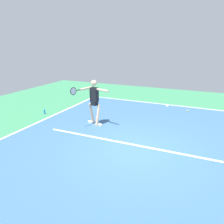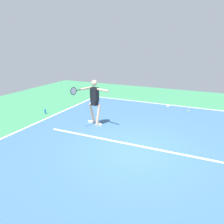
{
  "view_description": "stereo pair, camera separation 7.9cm",
  "coord_description": "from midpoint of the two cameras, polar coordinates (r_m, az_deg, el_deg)",
  "views": [
    {
      "loc": [
        -1.87,
        5.94,
        3.25
      ],
      "look_at": [
        1.12,
        -0.76,
        0.9
      ],
      "focal_mm": 34.76,
      "sensor_mm": 36.0,
      "label": 1
    },
    {
      "loc": [
        -1.95,
        5.91,
        3.25
      ],
      "look_at": [
        1.12,
        -0.76,
        0.9
      ],
      "focal_mm": 34.76,
      "sensor_mm": 36.0,
      "label": 2
    }
  ],
  "objects": [
    {
      "name": "court_line_centre_mark",
      "position": [
        12.11,
        14.72,
        1.61
      ],
      "size": [
        0.1,
        0.3,
        0.01
      ],
      "primitive_type": "cube",
      "color": "white",
      "rests_on": "ground_plane"
    },
    {
      "name": "water_bottle",
      "position": [
        10.84,
        -16.95,
        0.13
      ],
      "size": [
        0.07,
        0.07,
        0.22
      ],
      "primitive_type": "cylinder",
      "color": "blue",
      "rests_on": "ground_plane"
    },
    {
      "name": "court_surface",
      "position": [
        7.02,
        6.16,
        -9.92
      ],
      "size": [
        9.25,
        11.66,
        0.0
      ],
      "primitive_type": "cube",
      "color": "#38608E",
      "rests_on": "ground_plane"
    },
    {
      "name": "tennis_player",
      "position": [
        8.77,
        -4.47,
        3.42
      ],
      "size": [
        1.19,
        1.2,
        1.86
      ],
      "rotation": [
        0.0,
        0.0,
        -0.27
      ],
      "color": "beige",
      "rests_on": "ground_plane"
    },
    {
      "name": "court_line_sideline_right",
      "position": [
        9.37,
        -21.43,
        -3.82
      ],
      "size": [
        0.1,
        11.66,
        0.01
      ],
      "primitive_type": "cube",
      "color": "white",
      "rests_on": "ground_plane"
    },
    {
      "name": "ground_plane",
      "position": [
        7.02,
        6.16,
        -9.93
      ],
      "size": [
        20.35,
        20.35,
        0.0
      ],
      "primitive_type": "plane",
      "color": "#388456"
    },
    {
      "name": "court_line_baseline_near",
      "position": [
        12.3,
        14.9,
        1.84
      ],
      "size": [
        9.25,
        0.1,
        0.01
      ],
      "primitive_type": "cube",
      "color": "white",
      "rests_on": "ground_plane"
    },
    {
      "name": "court_line_service",
      "position": [
        7.31,
        7.03,
        -8.77
      ],
      "size": [
        6.94,
        0.1,
        0.01
      ],
      "primitive_type": "cube",
      "color": "white",
      "rests_on": "ground_plane"
    },
    {
      "name": "tennis_ball_centre_court",
      "position": [
        11.34,
        19.64,
        0.21
      ],
      "size": [
        0.07,
        0.07,
        0.07
      ],
      "primitive_type": "sphere",
      "color": "yellow",
      "rests_on": "ground_plane"
    }
  ]
}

